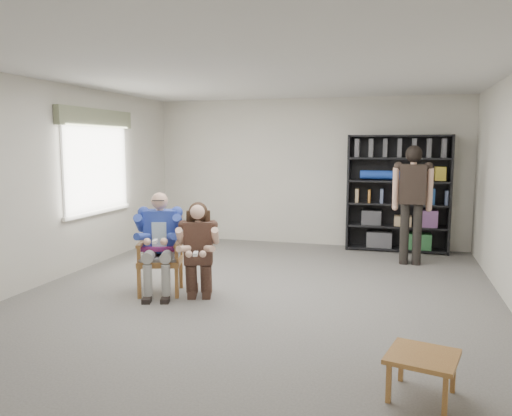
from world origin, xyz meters
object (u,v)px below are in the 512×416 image
(seated_man, at_px, (160,243))
(bookshelf, at_px, (398,194))
(armchair, at_px, (160,255))
(side_table, at_px, (422,376))
(standing_man, at_px, (412,206))
(kneeling_woman, at_px, (198,252))

(seated_man, relative_size, bookshelf, 0.63)
(armchair, height_order, side_table, armchair)
(seated_man, relative_size, side_table, 2.66)
(armchair, distance_m, seated_man, 0.15)
(seated_man, height_order, side_table, seated_man)
(seated_man, xyz_separation_m, bookshelf, (2.94, 3.55, 0.39))
(bookshelf, relative_size, standing_man, 1.11)
(standing_man, bearing_deg, bookshelf, 102.96)
(armchair, bearing_deg, kneeling_woman, -29.20)
(armchair, distance_m, kneeling_woman, 0.60)
(kneeling_woman, height_order, side_table, kneeling_woman)
(armchair, xyz_separation_m, side_table, (3.15, -1.92, -0.34))
(bookshelf, relative_size, side_table, 4.19)
(standing_man, distance_m, side_table, 4.53)
(seated_man, xyz_separation_m, side_table, (3.15, -1.92, -0.49))
(armchair, bearing_deg, side_table, -48.94)
(armchair, bearing_deg, seated_man, 72.49)
(bookshelf, bearing_deg, seated_man, -129.67)
(armchair, relative_size, standing_man, 0.54)
(armchair, distance_m, bookshelf, 4.64)
(bookshelf, distance_m, standing_man, 1.04)
(side_table, bearing_deg, bookshelf, 92.16)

